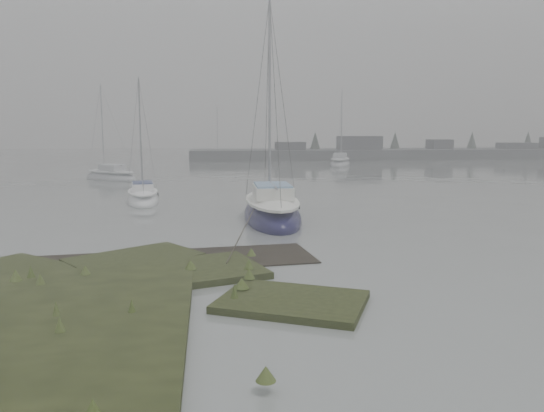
% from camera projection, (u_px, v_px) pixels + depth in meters
% --- Properties ---
extents(ground, '(160.00, 160.00, 0.00)m').
position_uv_depth(ground, '(227.00, 183.00, 43.06)').
color(ground, slate).
rests_on(ground, ground).
extents(far_shoreline, '(60.00, 8.00, 4.15)m').
position_uv_depth(far_shoreline, '(403.00, 153.00, 77.46)').
color(far_shoreline, '#4C4F51').
rests_on(far_shoreline, ground).
extents(sailboat_main, '(2.78, 8.08, 11.34)m').
position_uv_depth(sailboat_main, '(272.00, 212.00, 25.48)').
color(sailboat_main, '#141239').
rests_on(sailboat_main, ground).
extents(sailboat_white, '(2.60, 5.82, 7.93)m').
position_uv_depth(sailboat_white, '(143.00, 198.00, 31.58)').
color(sailboat_white, white).
rests_on(sailboat_white, ground).
extents(sailboat_far_a, '(5.91, 5.61, 8.67)m').
position_uv_depth(sailboat_far_a, '(111.00, 177.00, 45.28)').
color(sailboat_far_a, '#A3A7AD').
rests_on(sailboat_far_a, ground).
extents(sailboat_far_b, '(4.38, 7.20, 9.65)m').
position_uv_depth(sailboat_far_b, '(340.00, 163.00, 62.84)').
color(sailboat_far_b, silver).
rests_on(sailboat_far_b, ground).
extents(sailboat_far_c, '(5.76, 4.51, 7.94)m').
position_uv_depth(sailboat_far_c, '(222.00, 159.00, 73.20)').
color(sailboat_far_c, '#B4BBBF').
rests_on(sailboat_far_c, ground).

